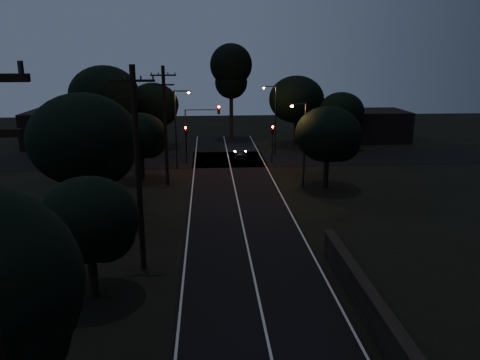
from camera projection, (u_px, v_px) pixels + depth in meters
road_surface at (234, 186)px, 41.90m from camera, size 60.00×70.00×0.03m
utility_pole_mid at (138, 168)px, 24.47m from camera, size 2.20×0.30×11.00m
utility_pole_far at (165, 124)px, 40.90m from camera, size 2.20×0.30×10.50m
tree_left_b at (91, 222)px, 21.85m from camera, size 4.75×4.75×6.03m
tree_left_c at (87, 142)px, 30.74m from camera, size 7.20×7.20×9.09m
tree_left_d at (142, 137)px, 42.95m from camera, size 4.94×4.94×6.27m
tree_far_nw at (155, 106)px, 57.99m from camera, size 6.32×6.32×8.01m
tree_far_w at (107, 97)px, 53.39m from camera, size 8.01×8.01×10.22m
tree_far_ne at (298, 101)px, 59.07m from camera, size 6.97×6.97×8.81m
tree_far_e at (343, 113)px, 56.86m from camera, size 5.50×5.50×6.98m
tree_right_a at (330, 136)px, 40.05m from camera, size 5.66×5.66×7.19m
tall_pine at (231, 71)px, 62.53m from camera, size 5.63×5.63×12.80m
building_left at (70, 128)px, 60.06m from camera, size 10.00×8.00×4.40m
building_right at (371, 125)px, 63.80m from camera, size 9.00×7.00×4.00m
signal_left at (186, 138)px, 49.38m from camera, size 0.28×0.35×4.10m
signal_right at (272, 137)px, 50.01m from camera, size 0.28×0.35×4.10m
signal_mast at (202, 124)px, 49.10m from camera, size 3.70×0.35×6.25m
streetlight_a at (178, 124)px, 46.95m from camera, size 1.66×0.26×8.00m
streetlight_b at (274, 115)px, 53.44m from camera, size 1.66×0.26×8.00m
streetlight_c at (303, 140)px, 40.08m from camera, size 1.46×0.26×7.50m
car at (241, 154)px, 52.28m from camera, size 1.45×3.35×1.13m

